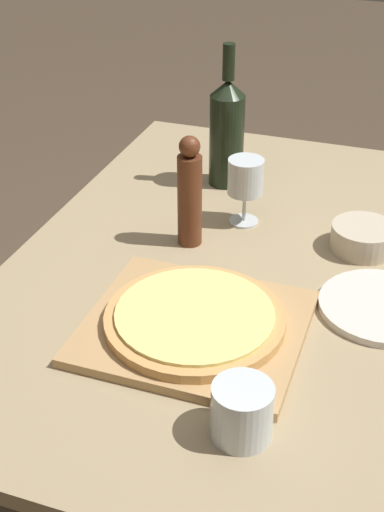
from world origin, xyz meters
name	(u,v)px	position (x,y,z in m)	size (l,w,h in m)	color
dining_table	(247,305)	(0.00, 0.00, 0.67)	(0.93, 1.30, 0.77)	#9E8966
cutting_board	(195,327)	(-0.03, -0.24, 0.78)	(0.37, 0.33, 0.02)	tan
pizza	(195,318)	(-0.03, -0.24, 0.80)	(0.31, 0.31, 0.02)	tan
wine_bottle	(227,131)	(-0.15, 0.33, 0.90)	(0.08, 0.08, 0.34)	black
pepper_mill	(190,194)	(-0.14, 0.04, 0.88)	(0.05, 0.05, 0.24)	#5B2D19
wine_glass	(246,179)	(-0.06, 0.16, 0.87)	(0.08, 0.08, 0.15)	silver
small_bowl	(363,238)	(0.20, 0.13, 0.79)	(0.13, 0.13, 0.05)	beige
drinking_tumbler	(242,412)	(0.11, -0.45, 0.81)	(0.09, 0.09, 0.09)	silver
dinner_plate	(382,307)	(0.27, -0.07, 0.77)	(0.23, 0.23, 0.01)	silver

